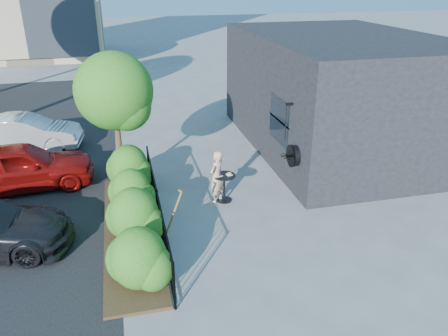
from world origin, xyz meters
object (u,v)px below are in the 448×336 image
object	(u,v)px
patio_tree	(117,96)
car_red	(19,167)
woman	(217,177)
shovel	(172,221)
cafe_table	(224,183)
car_silver	(26,133)

from	to	relation	value
patio_tree	car_red	xyz separation A→B (m)	(-2.99, 0.47, -2.05)
woman	shovel	xyz separation A→B (m)	(-1.49, -1.84, -0.12)
woman	shovel	distance (m)	2.37
cafe_table	car_red	distance (m)	6.08
car_red	car_silver	bearing A→B (deg)	0.77
woman	cafe_table	bearing A→B (deg)	134.52
patio_tree	cafe_table	bearing A→B (deg)	-32.51
woman	car_red	distance (m)	5.87
shovel	car_silver	distance (m)	8.57
woman	patio_tree	bearing A→B (deg)	-79.32
shovel	car_red	distance (m)	5.64
patio_tree	cafe_table	size ratio (longest dim) A/B	4.64
car_red	car_silver	distance (m)	3.40
patio_tree	car_silver	size ratio (longest dim) A/B	1.02
patio_tree	car_red	bearing A→B (deg)	171.10
shovel	woman	bearing A→B (deg)	51.04
cafe_table	woman	world-z (taller)	woman
woman	shovel	size ratio (longest dim) A/B	1.04
woman	car_silver	world-z (taller)	woman
patio_tree	shovel	world-z (taller)	patio_tree
shovel	car_red	bearing A→B (deg)	134.66
shovel	car_silver	bearing A→B (deg)	120.44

